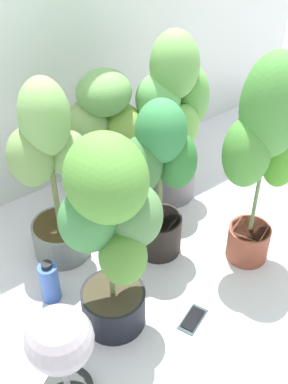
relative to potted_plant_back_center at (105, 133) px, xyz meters
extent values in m
plane|color=silver|center=(-0.02, -0.53, -0.44)|extent=(8.00, 8.00, 0.00)
cylinder|color=slate|center=(0.01, 0.00, -0.35)|extent=(0.22, 0.22, 0.17)
cylinder|color=#412F23|center=(0.01, 0.00, -0.27)|extent=(0.20, 0.20, 0.02)
cylinder|color=#647347|center=(0.01, 0.00, 0.00)|extent=(0.02, 0.02, 0.53)
ellipsoid|color=#699A53|center=(0.01, 0.00, 0.20)|extent=(0.30, 0.28, 0.20)
ellipsoid|color=#799858|center=(-0.08, 0.03, 0.06)|extent=(0.28, 0.28, 0.21)
ellipsoid|color=#789B44|center=(0.08, -0.02, 0.04)|extent=(0.22, 0.24, 0.16)
ellipsoid|color=#7DB051|center=(0.02, -0.07, -0.05)|extent=(0.13, 0.14, 0.16)
cylinder|color=slate|center=(0.31, -0.11, -0.33)|extent=(0.25, 0.25, 0.20)
cylinder|color=#412821|center=(0.31, -0.11, -0.24)|extent=(0.23, 0.23, 0.02)
cylinder|color=olive|center=(0.31, -0.11, 0.06)|extent=(0.02, 0.02, 0.59)
ellipsoid|color=#71AD57|center=(0.31, -0.11, 0.29)|extent=(0.27, 0.27, 0.32)
ellipsoid|color=#69B15F|center=(0.23, -0.09, 0.14)|extent=(0.27, 0.27, 0.25)
ellipsoid|color=#61A24C|center=(0.40, -0.13, 0.11)|extent=(0.22, 0.23, 0.31)
ellipsoid|color=#74AF50|center=(0.32, -0.18, 0.01)|extent=(0.17, 0.16, 0.23)
cylinder|color=slate|center=(-0.35, -0.14, -0.35)|extent=(0.26, 0.26, 0.17)
cylinder|color=#3C2E17|center=(-0.35, -0.14, -0.28)|extent=(0.24, 0.24, 0.02)
cylinder|color=olive|center=(-0.35, -0.14, 0.04)|extent=(0.02, 0.02, 0.62)
ellipsoid|color=#7FB45E|center=(-0.35, -0.14, 0.28)|extent=(0.26, 0.27, 0.33)
ellipsoid|color=#759F54|center=(-0.42, -0.13, 0.12)|extent=(0.25, 0.25, 0.26)
ellipsoid|color=#76A059|center=(-0.27, -0.16, 0.09)|extent=(0.21, 0.20, 0.20)
cylinder|color=#984B33|center=(0.31, -0.66, -0.35)|extent=(0.19, 0.19, 0.17)
cylinder|color=#3C2D1D|center=(0.31, -0.66, -0.28)|extent=(0.17, 0.17, 0.02)
cylinder|color=#5F7F49|center=(0.31, -0.66, 0.08)|extent=(0.02, 0.02, 0.69)
ellipsoid|color=#478A39|center=(0.31, -0.66, 0.34)|extent=(0.32, 0.32, 0.43)
ellipsoid|color=#488B37|center=(0.23, -0.64, 0.16)|extent=(0.27, 0.27, 0.30)
ellipsoid|color=#489427|center=(0.40, -0.68, 0.13)|extent=(0.20, 0.21, 0.37)
cylinder|color=black|center=(0.01, -0.39, -0.34)|extent=(0.21, 0.21, 0.19)
cylinder|color=#45341D|center=(0.01, -0.39, -0.25)|extent=(0.19, 0.19, 0.02)
cylinder|color=#647545|center=(0.01, -0.39, 0.01)|extent=(0.02, 0.02, 0.51)
ellipsoid|color=#358246|center=(0.01, -0.39, 0.21)|extent=(0.28, 0.28, 0.27)
ellipsoid|color=#3E713A|center=(-0.07, -0.37, 0.07)|extent=(0.24, 0.24, 0.25)
ellipsoid|color=#317735|center=(0.08, -0.41, 0.05)|extent=(0.18, 0.19, 0.26)
cylinder|color=black|center=(-0.37, -0.60, -0.35)|extent=(0.25, 0.25, 0.17)
cylinder|color=#3C3423|center=(-0.37, -0.60, -0.27)|extent=(0.23, 0.23, 0.02)
cylinder|color=olive|center=(-0.37, -0.60, 0.05)|extent=(0.02, 0.02, 0.63)
ellipsoid|color=#519136|center=(-0.37, -0.60, 0.29)|extent=(0.27, 0.29, 0.31)
ellipsoid|color=#428846|center=(-0.43, -0.58, 0.13)|extent=(0.25, 0.22, 0.25)
ellipsoid|color=#538249|center=(-0.28, -0.63, 0.10)|extent=(0.28, 0.28, 0.25)
ellipsoid|color=#528A34|center=(-0.36, -0.67, -0.01)|extent=(0.21, 0.22, 0.23)
cube|color=#27353C|center=(-0.12, -0.79, -0.43)|extent=(0.16, 0.12, 0.01)
cube|color=black|center=(-0.12, -0.79, -0.43)|extent=(0.13, 0.10, 0.00)
cylinder|color=#A69FA4|center=(-0.68, -0.76, -0.32)|extent=(0.02, 0.02, 0.18)
sphere|color=#A69FA4|center=(-0.68, -0.76, -0.12)|extent=(0.31, 0.31, 0.23)
cylinder|color=#3960BD|center=(-0.52, -0.35, -0.34)|extent=(0.08, 0.08, 0.19)
cylinder|color=black|center=(-0.52, -0.35, -0.24)|extent=(0.04, 0.04, 0.02)
camera|label=1|loc=(-1.03, -1.69, 1.28)|focal=47.97mm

